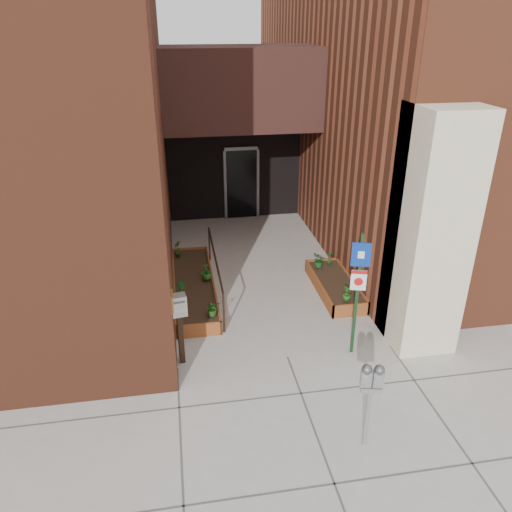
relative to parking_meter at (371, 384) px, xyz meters
name	(u,v)px	position (x,y,z in m)	size (l,w,h in m)	color
ground	(287,357)	(-0.64, 2.20, -1.10)	(80.00, 80.00, 0.00)	#9E9991
architecture	(227,45)	(-0.82, 9.09, 3.88)	(20.00, 14.60, 10.00)	brown
planter_left	(194,287)	(-2.19, 4.90, -0.96)	(0.90, 3.60, 0.30)	brown
planter_right	(335,286)	(0.96, 4.40, -0.96)	(0.80, 2.20, 0.30)	brown
handrail	(215,262)	(-1.69, 4.85, -0.35)	(0.04, 3.34, 0.90)	black
parking_meter	(371,384)	(0.00, 0.00, 0.00)	(0.33, 0.18, 1.42)	#949396
sign_post	(358,282)	(0.56, 2.15, 0.38)	(0.32, 0.12, 2.40)	#123317
payment_dropbox	(179,315)	(-2.54, 2.39, -0.10)	(0.30, 0.25, 1.38)	black
shrub_left_a	(213,308)	(-1.89, 3.39, -0.64)	(0.29, 0.29, 0.32)	#1E5017
shrub_left_b	(181,292)	(-2.49, 4.08, -0.60)	(0.22, 0.22, 0.40)	#1B6022
shrub_left_c	(206,271)	(-1.89, 4.91, -0.59)	(0.23, 0.23, 0.40)	#225A19
shrub_left_d	(178,249)	(-2.49, 6.25, -0.60)	(0.21, 0.21, 0.40)	#204F16
shrub_right_a	(347,293)	(0.91, 3.50, -0.64)	(0.18, 0.18, 0.31)	#1E5718
shrub_right_b	(330,258)	(1.05, 5.16, -0.62)	(0.18, 0.18, 0.35)	#1A5C20
shrub_right_c	(319,261)	(0.77, 5.08, -0.63)	(0.31, 0.31, 0.34)	#164F17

